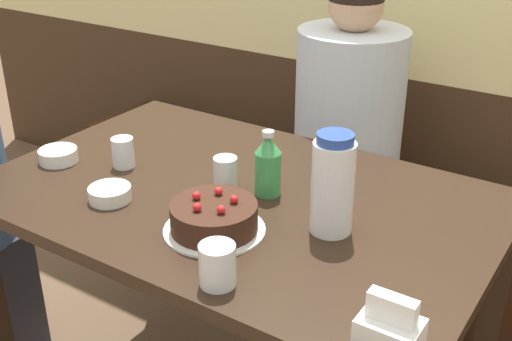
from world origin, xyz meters
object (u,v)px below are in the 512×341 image
bowl_soup_white (110,194)px  person_pale_blue_shirt (346,157)px  bench_seat (359,231)px  soju_bottle (268,165)px  birthday_cake (214,218)px  bowl_rice_small (58,155)px  glass_shot_small (123,152)px  glass_tumbler_short (217,265)px  water_pitcher (333,185)px  glass_water_tall (225,172)px  napkin_holder (390,328)px

bowl_soup_white → person_pale_blue_shirt: person_pale_blue_shirt is taller
bench_seat → soju_bottle: 1.01m
birthday_cake → bowl_rice_small: 0.60m
birthday_cake → glass_shot_small: bearing=161.2°
soju_bottle → glass_tumbler_short: soju_bottle is taller
water_pitcher → glass_shot_small: (-0.65, -0.01, -0.08)m
glass_water_tall → person_pale_blue_shirt: bearing=86.8°
glass_water_tall → glass_tumbler_short: (0.24, -0.37, 0.01)m
water_pitcher → bowl_rice_small: water_pitcher is taller
glass_tumbler_short → person_pale_blue_shirt: size_ratio=0.07×
bench_seat → water_pitcher: water_pitcher is taller
bowl_soup_white → glass_water_tall: (0.20, 0.23, 0.02)m
person_pale_blue_shirt → bowl_rice_small: bearing=-33.0°
glass_water_tall → bowl_soup_white: bearing=-131.0°
bowl_soup_white → person_pale_blue_shirt: size_ratio=0.09×
napkin_holder → bowl_soup_white: bearing=171.4°
water_pitcher → bowl_soup_white: (-0.53, -0.17, -0.10)m
birthday_cake → person_pale_blue_shirt: bearing=95.1°
birthday_cake → bowl_soup_white: (-0.31, -0.02, -0.02)m
bench_seat → glass_tumbler_short: 1.33m
bench_seat → soju_bottle: bearing=-84.9°
water_pitcher → person_pale_blue_shirt: bearing=112.7°
person_pale_blue_shirt → glass_water_tall: bearing=-3.2°
glass_water_tall → person_pale_blue_shirt: size_ratio=0.07×
napkin_holder → soju_bottle: bearing=142.8°
glass_water_tall → person_pale_blue_shirt: (0.04, 0.67, -0.20)m
glass_water_tall → person_pale_blue_shirt: 0.70m
bench_seat → birthday_cake: bearing=-86.3°
glass_water_tall → glass_shot_small: glass_shot_small is taller
water_pitcher → bowl_soup_white: size_ratio=2.24×
bench_seat → birthday_cake: birthday_cake is taller
napkin_holder → person_pale_blue_shirt: 1.18m
napkin_holder → bowl_soup_white: size_ratio=1.02×
person_pale_blue_shirt → birthday_cake: bearing=5.1°
water_pitcher → soju_bottle: (-0.22, 0.07, -0.04)m
napkin_holder → glass_shot_small: (-0.91, 0.29, 0.00)m
bench_seat → glass_water_tall: size_ratio=32.14×
glass_water_tall → glass_tumbler_short: bearing=-56.3°
glass_tumbler_short → napkin_holder: bearing=2.8°
soju_bottle → person_pale_blue_shirt: (-0.08, 0.64, -0.24)m
bowl_soup_white → napkin_holder: bearing=-8.6°
soju_bottle → bowl_rice_small: soju_bottle is taller
napkin_holder → glass_shot_small: size_ratio=1.30×
bowl_rice_small → glass_tumbler_short: bearing=-17.2°
bowl_rice_small → glass_tumbler_short: size_ratio=1.20×
birthday_cake → bowl_rice_small: size_ratio=2.19×
water_pitcher → napkin_holder: water_pitcher is taller
napkin_holder → glass_shot_small: bearing=162.5°
bench_seat → napkin_holder: bearing=-64.4°
bench_seat → glass_tumbler_short: (0.20, -1.18, 0.58)m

